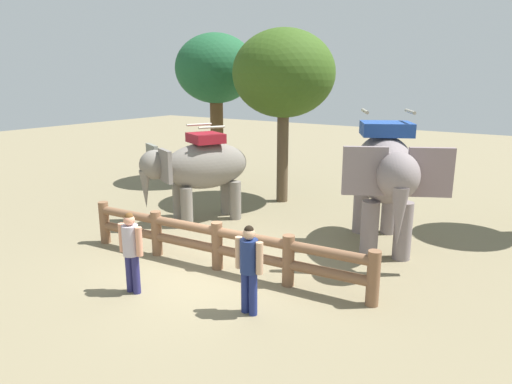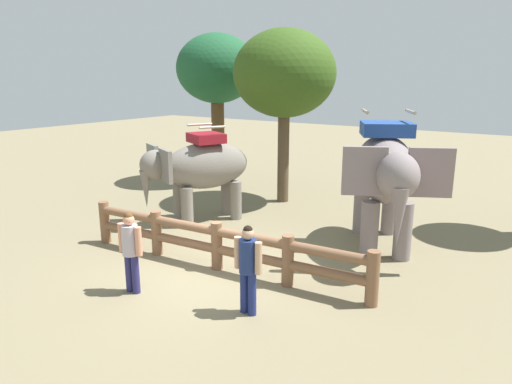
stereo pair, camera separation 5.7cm
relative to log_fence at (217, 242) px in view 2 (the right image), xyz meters
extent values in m
plane|color=#7C7054|center=(0.00, -0.24, -0.61)|extent=(60.00, 60.00, 0.00)
cylinder|color=brown|center=(-3.35, -0.26, -0.08)|extent=(0.24, 0.24, 1.05)
cylinder|color=brown|center=(-1.68, -0.13, -0.08)|extent=(0.24, 0.24, 1.05)
cylinder|color=brown|center=(0.00, 0.00, -0.08)|extent=(0.24, 0.24, 1.05)
cylinder|color=brown|center=(1.68, 0.13, -0.08)|extent=(0.24, 0.24, 1.05)
cylinder|color=brown|center=(3.35, 0.26, -0.08)|extent=(0.24, 0.24, 1.05)
cylinder|color=brown|center=(0.00, 0.00, -0.16)|extent=(6.72, 0.72, 0.20)
cylinder|color=brown|center=(0.00, 0.00, 0.24)|extent=(6.72, 0.72, 0.20)
cylinder|color=slate|center=(-2.49, 1.80, -0.05)|extent=(0.33, 0.33, 1.12)
cylinder|color=slate|center=(-3.04, 2.08, -0.05)|extent=(0.33, 0.33, 1.12)
cylinder|color=slate|center=(-1.82, 3.15, -0.05)|extent=(0.33, 0.33, 1.12)
cylinder|color=slate|center=(-2.37, 3.43, -0.05)|extent=(0.33, 0.33, 1.12)
ellipsoid|color=slate|center=(-2.43, 2.62, 1.00)|extent=(2.12, 2.75, 1.30)
ellipsoid|color=slate|center=(-3.09, 1.28, 1.16)|extent=(1.01, 1.07, 0.80)
cube|color=slate|center=(-2.55, 1.14, 1.21)|extent=(0.72, 0.43, 0.84)
cube|color=slate|center=(-3.53, 1.62, 1.21)|extent=(0.72, 0.43, 0.84)
cone|color=slate|center=(-3.22, 1.02, 0.53)|extent=(0.30, 0.30, 1.02)
cube|color=maroon|center=(-2.43, 2.62, 1.78)|extent=(1.22, 1.17, 0.26)
cylinder|color=#A59E8C|center=(-2.04, 2.43, 2.12)|extent=(0.39, 0.70, 0.07)
cylinder|color=#A59E8C|center=(-2.81, 2.81, 2.12)|extent=(0.39, 0.70, 0.07)
cylinder|color=gray|center=(3.14, 2.77, 0.06)|extent=(0.40, 0.40, 1.34)
cylinder|color=gray|center=(2.48, 2.43, 0.06)|extent=(0.40, 0.40, 1.34)
cylinder|color=gray|center=(2.31, 4.37, 0.06)|extent=(0.40, 0.40, 1.34)
cylinder|color=gray|center=(1.66, 4.04, 0.06)|extent=(0.40, 0.40, 1.34)
ellipsoid|color=gray|center=(2.40, 3.40, 1.32)|extent=(2.56, 3.29, 1.56)
ellipsoid|color=gray|center=(3.21, 1.82, 1.51)|extent=(1.22, 1.28, 0.95)
cube|color=gray|center=(3.73, 2.23, 1.57)|extent=(0.85, 0.53, 1.00)
cube|color=gray|center=(2.57, 1.63, 1.57)|extent=(0.85, 0.53, 1.00)
cone|color=gray|center=(3.37, 1.51, 0.75)|extent=(0.36, 0.36, 1.23)
cube|color=#204493|center=(2.40, 3.40, 2.25)|extent=(1.47, 1.41, 0.31)
cylinder|color=#A59E8C|center=(2.85, 3.64, 2.65)|extent=(0.48, 0.84, 0.08)
cylinder|color=#A59E8C|center=(1.94, 3.17, 2.65)|extent=(0.48, 0.84, 0.08)
cylinder|color=navy|center=(1.75, -1.22, -0.22)|extent=(0.15, 0.15, 0.77)
cylinder|color=navy|center=(1.58, -1.21, -0.22)|extent=(0.15, 0.15, 0.77)
cylinder|color=navy|center=(1.66, -1.21, 0.47)|extent=(0.33, 0.33, 0.59)
cylinder|color=tan|center=(1.89, -1.23, 0.48)|extent=(0.13, 0.13, 0.56)
cylinder|color=tan|center=(1.44, -1.20, 0.48)|extent=(0.13, 0.13, 0.56)
sphere|color=tan|center=(1.66, -1.21, 0.87)|extent=(0.21, 0.21, 0.21)
sphere|color=black|center=(1.66, -1.21, 0.93)|extent=(0.17, 0.17, 0.17)
cylinder|color=navy|center=(-0.57, -1.77, -0.22)|extent=(0.15, 0.15, 0.76)
cylinder|color=navy|center=(-0.74, -1.78, -0.22)|extent=(0.15, 0.15, 0.76)
cylinder|color=#B6ABBB|center=(-0.65, -1.77, 0.45)|extent=(0.32, 0.32, 0.59)
cylinder|color=tan|center=(-0.43, -1.76, 0.47)|extent=(0.12, 0.12, 0.56)
cylinder|color=tan|center=(-0.87, -1.78, 0.47)|extent=(0.12, 0.12, 0.56)
sphere|color=tan|center=(-0.65, -1.77, 0.85)|extent=(0.21, 0.21, 0.21)
sphere|color=#593819|center=(-0.65, -1.77, 0.91)|extent=(0.17, 0.17, 0.17)
cylinder|color=brown|center=(-5.42, 6.90, 1.15)|extent=(0.51, 0.51, 3.51)
ellipsoid|color=#1C532E|center=(-5.42, 6.90, 3.75)|extent=(3.06, 3.06, 2.60)
cylinder|color=brown|center=(-1.69, 5.62, 1.02)|extent=(0.37, 0.37, 3.26)
ellipsoid|color=#335218|center=(-1.69, 5.62, 3.54)|extent=(3.23, 3.23, 2.75)
camera|label=1|loc=(5.82, -7.25, 3.43)|focal=32.27mm
camera|label=2|loc=(5.87, -7.22, 3.43)|focal=32.27mm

